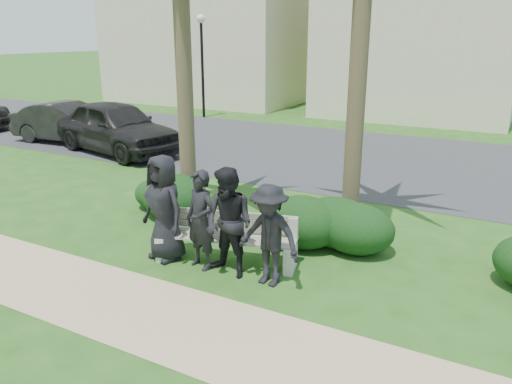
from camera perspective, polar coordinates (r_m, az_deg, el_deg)
ground at (r=7.94m, az=-0.58°, el=-8.65°), size 160.00×160.00×0.00m
footpath at (r=6.62m, az=-8.39°, el=-14.64°), size 30.00×1.60×0.01m
asphalt_street at (r=15.05m, az=14.34°, el=3.58°), size 160.00×8.00×0.01m
stucco_bldg_left at (r=28.73m, az=-4.37°, el=17.90°), size 10.40×8.40×7.30m
stucco_bldg_right at (r=24.63m, az=18.82°, el=17.11°), size 8.40×8.40×7.30m
street_lamp at (r=22.08m, az=-6.21°, el=16.07°), size 0.36×0.36×4.29m
park_bench at (r=8.00m, az=-3.30°, el=-5.70°), size 2.35×1.07×0.78m
man_a at (r=8.08m, az=-10.47°, el=-1.79°), size 0.96×0.74×1.74m
man_b at (r=7.71m, az=-6.34°, el=-3.21°), size 0.65×0.51×1.57m
man_c at (r=7.42m, az=-3.11°, el=-3.56°), size 0.90×0.75×1.67m
man_d at (r=7.16m, az=1.50°, el=-4.98°), size 1.04×0.67×1.52m
hedge_a at (r=10.62m, az=-11.17°, el=-0.16°), size 1.02×0.84×0.66m
hedge_b at (r=10.00m, az=-9.24°, el=-0.41°), size 1.40×1.16×0.91m
hedge_c at (r=8.63m, az=5.34°, el=-3.25°), size 1.38×1.14×0.90m
hedge_d at (r=8.73m, az=9.12°, el=-3.27°), size 1.33×1.10×0.87m
hedge_e at (r=8.53m, az=11.37°, el=-3.97°), size 1.30×1.07×0.85m
car_a at (r=15.97m, az=-15.69°, el=7.17°), size 4.95×2.87×1.58m
car_b at (r=17.96m, az=-20.52°, el=7.40°), size 4.15×1.79×1.33m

